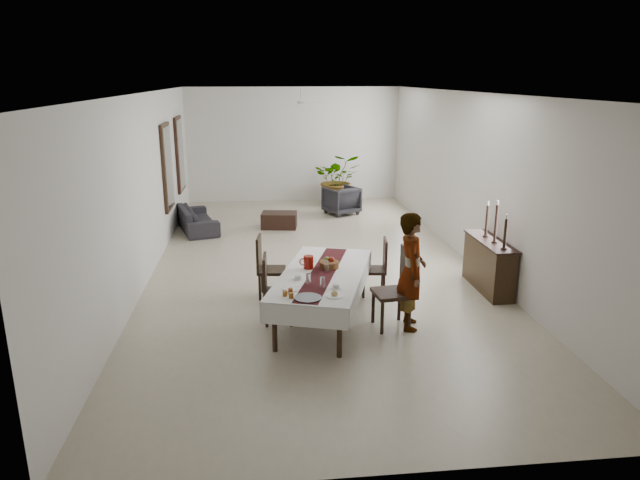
# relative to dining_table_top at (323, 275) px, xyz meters

# --- Properties ---
(floor) EXTENTS (6.00, 12.00, 0.00)m
(floor) POSITION_rel_dining_table_top_xyz_m (0.13, 2.53, -0.70)
(floor) COLOR #B9AE93
(floor) RESTS_ON ground
(ceiling) EXTENTS (6.00, 12.00, 0.02)m
(ceiling) POSITION_rel_dining_table_top_xyz_m (0.13, 2.53, 2.50)
(ceiling) COLOR white
(ceiling) RESTS_ON wall_back
(wall_back) EXTENTS (6.00, 0.02, 3.20)m
(wall_back) POSITION_rel_dining_table_top_xyz_m (0.13, 8.53, 0.90)
(wall_back) COLOR silver
(wall_back) RESTS_ON floor
(wall_front) EXTENTS (6.00, 0.02, 3.20)m
(wall_front) POSITION_rel_dining_table_top_xyz_m (0.13, -3.47, 0.90)
(wall_front) COLOR silver
(wall_front) RESTS_ON floor
(wall_left) EXTENTS (0.02, 12.00, 3.20)m
(wall_left) POSITION_rel_dining_table_top_xyz_m (-2.87, 2.53, 0.90)
(wall_left) COLOR silver
(wall_left) RESTS_ON floor
(wall_right) EXTENTS (0.02, 12.00, 3.20)m
(wall_right) POSITION_rel_dining_table_top_xyz_m (3.13, 2.53, 0.90)
(wall_right) COLOR silver
(wall_right) RESTS_ON floor
(dining_table_top) EXTENTS (1.62, 2.51, 0.05)m
(dining_table_top) POSITION_rel_dining_table_top_xyz_m (0.00, 0.00, 0.00)
(dining_table_top) COLOR black
(dining_table_top) RESTS_ON table_leg_fl
(table_leg_fl) EXTENTS (0.08, 0.08, 0.68)m
(table_leg_fl) POSITION_rel_dining_table_top_xyz_m (-0.74, -0.93, -0.36)
(table_leg_fl) COLOR black
(table_leg_fl) RESTS_ON floor
(table_leg_fr) EXTENTS (0.08, 0.08, 0.68)m
(table_leg_fr) POSITION_rel_dining_table_top_xyz_m (0.08, -1.18, -0.36)
(table_leg_fr) COLOR black
(table_leg_fr) RESTS_ON floor
(table_leg_bl) EXTENTS (0.08, 0.08, 0.68)m
(table_leg_bl) POSITION_rel_dining_table_top_xyz_m (-0.08, 1.18, -0.36)
(table_leg_bl) COLOR black
(table_leg_bl) RESTS_ON floor
(table_leg_br) EXTENTS (0.08, 0.08, 0.68)m
(table_leg_br) POSITION_rel_dining_table_top_xyz_m (0.74, 0.93, -0.36)
(table_leg_br) COLOR black
(table_leg_br) RESTS_ON floor
(tablecloth_top) EXTENTS (1.84, 2.73, 0.01)m
(tablecloth_top) POSITION_rel_dining_table_top_xyz_m (0.00, 0.00, 0.03)
(tablecloth_top) COLOR white
(tablecloth_top) RESTS_ON dining_table_top
(tablecloth_drape_left) EXTENTS (0.75, 2.39, 0.29)m
(tablecloth_drape_left) POSITION_rel_dining_table_top_xyz_m (-0.54, 0.17, -0.11)
(tablecloth_drape_left) COLOR silver
(tablecloth_drape_left) RESTS_ON dining_table_top
(tablecloth_drape_right) EXTENTS (0.75, 2.39, 0.29)m
(tablecloth_drape_right) POSITION_rel_dining_table_top_xyz_m (0.54, -0.17, -0.11)
(tablecloth_drape_right) COLOR silver
(tablecloth_drape_right) RESTS_ON dining_table_top
(tablecloth_drape_near) EXTENTS (1.10, 0.35, 0.29)m
(tablecloth_drape_near) POSITION_rel_dining_table_top_xyz_m (-0.37, -1.19, -0.11)
(tablecloth_drape_near) COLOR silver
(tablecloth_drape_near) RESTS_ON dining_table_top
(tablecloth_drape_far) EXTENTS (1.10, 0.35, 0.29)m
(tablecloth_drape_far) POSITION_rel_dining_table_top_xyz_m (0.37, 1.19, -0.11)
(tablecloth_drape_far) COLOR white
(tablecloth_drape_far) RESTS_ON dining_table_top
(table_runner) EXTENTS (1.04, 2.42, 0.00)m
(table_runner) POSITION_rel_dining_table_top_xyz_m (0.00, 0.00, 0.04)
(table_runner) COLOR #4E1619
(table_runner) RESTS_ON tablecloth_top
(red_pitcher) EXTENTS (0.18, 0.18, 0.19)m
(red_pitcher) POSITION_rel_dining_table_top_xyz_m (-0.19, 0.21, 0.13)
(red_pitcher) COLOR maroon
(red_pitcher) RESTS_ON tablecloth_top
(pitcher_handle) EXTENTS (0.12, 0.05, 0.12)m
(pitcher_handle) POSITION_rel_dining_table_top_xyz_m (-0.27, 0.24, 0.13)
(pitcher_handle) COLOR #96130A
(pitcher_handle) RESTS_ON red_pitcher
(wine_glass_near) EXTENTS (0.07, 0.07, 0.16)m
(wine_glass_near) POSITION_rel_dining_table_top_xyz_m (-0.08, -0.64, 0.12)
(wine_glass_near) COLOR white
(wine_glass_near) RESTS_ON tablecloth_top
(wine_glass_mid) EXTENTS (0.07, 0.07, 0.16)m
(wine_glass_mid) POSITION_rel_dining_table_top_xyz_m (-0.25, -0.48, 0.12)
(wine_glass_mid) COLOR white
(wine_glass_mid) RESTS_ON tablecloth_top
(wine_glass_far) EXTENTS (0.07, 0.07, 0.16)m
(wine_glass_far) POSITION_rel_dining_table_top_xyz_m (0.06, 0.03, 0.12)
(wine_glass_far) COLOR white
(wine_glass_far) RESTS_ON tablecloth_top
(teacup_right) EXTENTS (0.09, 0.09, 0.06)m
(teacup_right) POSITION_rel_dining_table_top_xyz_m (0.10, -0.64, 0.06)
(teacup_right) COLOR silver
(teacup_right) RESTS_ON saucer_right
(saucer_right) EXTENTS (0.15, 0.15, 0.01)m
(saucer_right) POSITION_rel_dining_table_top_xyz_m (0.10, -0.64, 0.04)
(saucer_right) COLOR white
(saucer_right) RESTS_ON tablecloth_top
(teacup_left) EXTENTS (0.09, 0.09, 0.06)m
(teacup_left) POSITION_rel_dining_table_top_xyz_m (-0.38, -0.24, 0.06)
(teacup_left) COLOR silver
(teacup_left) RESTS_ON saucer_left
(saucer_left) EXTENTS (0.15, 0.15, 0.01)m
(saucer_left) POSITION_rel_dining_table_top_xyz_m (-0.38, -0.24, 0.04)
(saucer_left) COLOR white
(saucer_left) RESTS_ON tablecloth_top
(plate_near_right) EXTENTS (0.23, 0.23, 0.01)m
(plate_near_right) POSITION_rel_dining_table_top_xyz_m (0.05, -0.93, 0.04)
(plate_near_right) COLOR white
(plate_near_right) RESTS_ON tablecloth_top
(bread_near_right) EXTENTS (0.09, 0.09, 0.09)m
(bread_near_right) POSITION_rel_dining_table_top_xyz_m (0.05, -0.93, 0.07)
(bread_near_right) COLOR tan
(bread_near_right) RESTS_ON plate_near_right
(plate_near_left) EXTENTS (0.23, 0.23, 0.01)m
(plate_near_left) POSITION_rel_dining_table_top_xyz_m (-0.49, -0.61, 0.04)
(plate_near_left) COLOR white
(plate_near_left) RESTS_ON tablecloth_top
(plate_far_left) EXTENTS (0.23, 0.23, 0.01)m
(plate_far_left) POSITION_rel_dining_table_top_xyz_m (-0.14, 0.60, 0.04)
(plate_far_left) COLOR white
(plate_far_left) RESTS_ON tablecloth_top
(serving_tray) EXTENTS (0.35, 0.35, 0.02)m
(serving_tray) POSITION_rel_dining_table_top_xyz_m (-0.30, -0.97, 0.04)
(serving_tray) COLOR #434348
(serving_tray) RESTS_ON tablecloth_top
(jam_jar_a) EXTENTS (0.06, 0.06, 0.07)m
(jam_jar_a) POSITION_rel_dining_table_top_xyz_m (-0.51, -0.94, 0.07)
(jam_jar_a) COLOR #8C4C14
(jam_jar_a) RESTS_ON tablecloth_top
(jam_jar_b) EXTENTS (0.06, 0.06, 0.07)m
(jam_jar_b) POSITION_rel_dining_table_top_xyz_m (-0.59, -0.85, 0.07)
(jam_jar_b) COLOR #8E4E14
(jam_jar_b) RESTS_ON tablecloth_top
(jam_jar_c) EXTENTS (0.06, 0.06, 0.07)m
(jam_jar_c) POSITION_rel_dining_table_top_xyz_m (-0.52, -0.77, 0.07)
(jam_jar_c) COLOR brown
(jam_jar_c) RESTS_ON tablecloth_top
(fruit_basket) EXTENTS (0.29, 0.29, 0.10)m
(fruit_basket) POSITION_rel_dining_table_top_xyz_m (0.12, 0.22, 0.08)
(fruit_basket) COLOR brown
(fruit_basket) RESTS_ON tablecloth_top
(fruit_red) EXTENTS (0.09, 0.09, 0.09)m
(fruit_red) POSITION_rel_dining_table_top_xyz_m (0.15, 0.23, 0.16)
(fruit_red) COLOR maroon
(fruit_red) RESTS_ON fruit_basket
(fruit_green) EXTENTS (0.08, 0.08, 0.08)m
(fruit_green) POSITION_rel_dining_table_top_xyz_m (0.09, 0.26, 0.16)
(fruit_green) COLOR olive
(fruit_green) RESTS_ON fruit_basket
(chair_right_near_seat) EXTENTS (0.55, 0.55, 0.06)m
(chair_right_near_seat) POSITION_rel_dining_table_top_xyz_m (0.94, -0.35, -0.19)
(chair_right_near_seat) COLOR black
(chair_right_near_seat) RESTS_ON chair_right_near_leg_fl
(chair_right_near_leg_fl) EXTENTS (0.05, 0.05, 0.49)m
(chair_right_near_leg_fl) POSITION_rel_dining_table_top_xyz_m (1.17, -0.53, -0.46)
(chair_right_near_leg_fl) COLOR black
(chair_right_near_leg_fl) RESTS_ON floor
(chair_right_near_leg_fr) EXTENTS (0.05, 0.05, 0.49)m
(chair_right_near_leg_fr) POSITION_rel_dining_table_top_xyz_m (1.12, -0.13, -0.46)
(chair_right_near_leg_fr) COLOR black
(chair_right_near_leg_fr) RESTS_ON floor
(chair_right_near_leg_bl) EXTENTS (0.05, 0.05, 0.49)m
(chair_right_near_leg_bl) POSITION_rel_dining_table_top_xyz_m (0.77, -0.57, -0.46)
(chair_right_near_leg_bl) COLOR black
(chair_right_near_leg_bl) RESTS_ON floor
(chair_right_near_leg_br) EXTENTS (0.05, 0.05, 0.49)m
(chair_right_near_leg_br) POSITION_rel_dining_table_top_xyz_m (0.72, -0.17, -0.46)
(chair_right_near_leg_br) COLOR black
(chair_right_near_leg_br) RESTS_ON floor
(chair_right_near_back) EXTENTS (0.10, 0.49, 0.63)m
(chair_right_near_back) POSITION_rel_dining_table_top_xyz_m (1.17, -0.32, 0.15)
(chair_right_near_back) COLOR black
(chair_right_near_back) RESTS_ON chair_right_near_seat
(chair_right_far_seat) EXTENTS (0.45, 0.45, 0.05)m
(chair_right_far_seat) POSITION_rel_dining_table_top_xyz_m (0.94, 0.94, -0.28)
(chair_right_far_seat) COLOR black
(chair_right_far_seat) RESTS_ON chair_right_far_leg_fl
(chair_right_far_leg_fl) EXTENTS (0.04, 0.04, 0.40)m
(chair_right_far_leg_fl) POSITION_rel_dining_table_top_xyz_m (1.09, 0.75, -0.51)
(chair_right_far_leg_fl) COLOR black
(chair_right_far_leg_fl) RESTS_ON floor
(chair_right_far_leg_fr) EXTENTS (0.04, 0.04, 0.40)m
(chair_right_far_leg_fr) POSITION_rel_dining_table_top_xyz_m (1.13, 1.08, -0.51)
(chair_right_far_leg_fr) COLOR black
(chair_right_far_leg_fr) RESTS_ON floor
(chair_right_far_leg_bl) EXTENTS (0.04, 0.04, 0.40)m
(chair_right_far_leg_bl) POSITION_rel_dining_table_top_xyz_m (0.76, 0.79, -0.51)
(chair_right_far_leg_bl) COLOR black
(chair_right_far_leg_bl) RESTS_ON floor
(chair_right_far_leg_br) EXTENTS (0.04, 0.04, 0.40)m
(chair_right_far_leg_br) POSITION_rel_dining_table_top_xyz_m (0.80, 1.12, -0.51)
(chair_right_far_leg_br) COLOR black
(chair_right_far_leg_br) RESTS_ON floor
(chair_right_far_back) EXTENTS (0.09, 0.40, 0.51)m
(chair_right_far_back) POSITION_rel_dining_table_top_xyz_m (1.12, 0.91, -0.01)
(chair_right_far_back) COLOR black
(chair_right_far_back) RESTS_ON chair_right_far_seat
(chair_left_near_seat) EXTENTS (0.46, 0.46, 0.05)m
(chair_left_near_seat) POSITION_rel_dining_table_top_xyz_m (-0.64, 0.00, -0.25)
(chair_left_near_seat) COLOR black
(chair_left_near_seat) RESTS_ON chair_left_near_leg_fl
(chair_left_near_leg_fl) EXTENTS (0.05, 0.05, 0.43)m
(chair_left_near_leg_fl) POSITION_rel_dining_table_top_xyz_m (-0.81, 0.19, -0.49)
(chair_left_near_leg_fl) COLOR black
(chair_left_near_leg_fl) RESTS_ON floor
(chair_left_near_leg_fr) EXTENTS (0.05, 0.05, 0.43)m
(chair_left_near_leg_fr) POSITION_rel_dining_table_top_xyz_m (-0.83, -0.16, -0.49)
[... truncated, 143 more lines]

